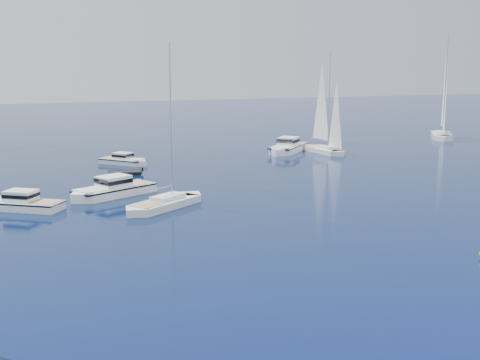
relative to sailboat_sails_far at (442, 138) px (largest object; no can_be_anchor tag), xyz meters
The scene contains 9 objects.
ground 78.07m from the sailboat_sails_far, 131.22° to the right, with size 400.00×400.00×0.00m, color #08124B.
motor_cruiser_centre 69.76m from the sailboat_sails_far, 157.28° to the right, with size 3.02×9.86×2.59m, color white, non-canonical shape.
motor_cruiser_far_l 78.71m from the sailboat_sails_far, 158.12° to the right, with size 2.62×8.55×2.24m, color white, non-canonical shape.
motor_cruiser_distant 34.42m from the sailboat_sails_far, behind, with size 3.34×10.91×2.86m, color white, non-canonical shape.
motor_cruiser_horizon 59.47m from the sailboat_sails_far, behind, with size 2.29×7.48×1.96m, color white, non-canonical shape.
sailboat_centre 69.55m from the sailboat_sails_far, 151.12° to the right, with size 2.68×10.30×15.14m, color silver, non-canonical shape.
sailboat_sails_r 30.36m from the sailboat_sails_far, 164.44° to the right, with size 2.69×10.33×15.18m, color silver, non-canonical shape.
sailboat_sails_far is the anchor object (origin of this frame).
tender_grey_far 62.36m from the sailboat_sails_far, 165.97° to the right, with size 2.19×4.06×0.95m, color black, non-canonical shape.
Camera 1 is at (-23.93, -26.44, 12.42)m, focal length 45.18 mm.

